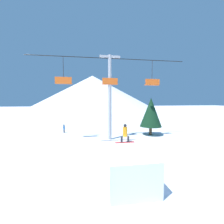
{
  "coord_description": "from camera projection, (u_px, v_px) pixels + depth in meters",
  "views": [
    {
      "loc": [
        -2.78,
        -8.11,
        4.74
      ],
      "look_at": [
        -0.6,
        5.37,
        3.65
      ],
      "focal_mm": 24.0,
      "sensor_mm": 36.0,
      "label": 1
    }
  ],
  "objects": [
    {
      "name": "pine_tree_near",
      "position": [
        151.0,
        112.0,
        20.14
      ],
      "size": [
        2.89,
        2.89,
        5.04
      ],
      "color": "#4C3823",
      "rests_on": "ground_plane"
    },
    {
      "name": "mountain_ridge",
      "position": [
        93.0,
        92.0,
        83.28
      ],
      "size": [
        67.73,
        67.73,
        18.12
      ],
      "color": "silver",
      "rests_on": "ground_plane"
    },
    {
      "name": "snowboarder",
      "position": [
        125.0,
        133.0,
        10.15
      ],
      "size": [
        1.33,
        0.31,
        1.28
      ],
      "color": "#B22D2D",
      "rests_on": "snow_ramp"
    },
    {
      "name": "chairlift",
      "position": [
        110.0,
        90.0,
        17.61
      ],
      "size": [
        18.46,
        0.44,
        9.96
      ],
      "color": "#9E9EA3",
      "rests_on": "ground_plane"
    },
    {
      "name": "ground_plane",
      "position": [
        137.0,
        181.0,
        8.8
      ],
      "size": [
        220.0,
        220.0,
        0.0
      ],
      "primitive_type": "plane",
      "color": "white"
    },
    {
      "name": "snow_ramp",
      "position": [
        126.0,
        165.0,
        8.85
      ],
      "size": [
        2.53,
        4.28,
        1.85
      ],
      "color": "white",
      "rests_on": "ground_plane"
    },
    {
      "name": "distant_skier",
      "position": [
        64.0,
        128.0,
        21.67
      ],
      "size": [
        0.24,
        0.24,
        1.23
      ],
      "color": "black",
      "rests_on": "ground_plane"
    }
  ]
}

